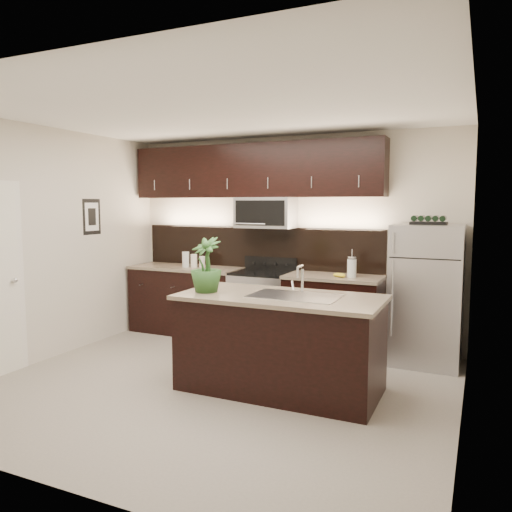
{
  "coord_description": "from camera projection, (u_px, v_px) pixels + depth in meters",
  "views": [
    {
      "loc": [
        2.35,
        -4.23,
        1.82
      ],
      "look_at": [
        0.18,
        0.55,
        1.27
      ],
      "focal_mm": 35.0,
      "sensor_mm": 36.0,
      "label": 1
    }
  ],
  "objects": [
    {
      "name": "ground",
      "position": [
        217.0,
        386.0,
        4.98
      ],
      "size": [
        4.5,
        4.5,
        0.0
      ],
      "primitive_type": "plane",
      "color": "gray",
      "rests_on": "ground"
    },
    {
      "name": "upper_fixtures",
      "position": [
        255.0,
        179.0,
        6.6
      ],
      "size": [
        3.49,
        0.4,
        1.66
      ],
      "color": "black",
      "rests_on": "counter_run"
    },
    {
      "name": "bananas",
      "position": [
        337.0,
        275.0,
        6.02
      ],
      "size": [
        0.19,
        0.18,
        0.05
      ],
      "primitive_type": "ellipsoid",
      "rotation": [
        0.0,
        0.0,
        -0.42
      ],
      "color": "yellow",
      "rests_on": "counter_run"
    },
    {
      "name": "plant",
      "position": [
        206.0,
        265.0,
        4.95
      ],
      "size": [
        0.36,
        0.36,
        0.55
      ],
      "primitive_type": "imported",
      "rotation": [
        0.0,
        0.0,
        -0.19
      ],
      "color": "#295421",
      "rests_on": "island"
    },
    {
      "name": "refrigerator",
      "position": [
        426.0,
        295.0,
        5.63
      ],
      "size": [
        0.77,
        0.69,
        1.59
      ],
      "primitive_type": "cube",
      "color": "#B2B2B7",
      "rests_on": "ground"
    },
    {
      "name": "island",
      "position": [
        280.0,
        343.0,
        4.85
      ],
      "size": [
        1.96,
        0.96,
        0.94
      ],
      "color": "black",
      "rests_on": "ground"
    },
    {
      "name": "counter_run",
      "position": [
        248.0,
        305.0,
        6.65
      ],
      "size": [
        3.51,
        0.65,
        0.94
      ],
      "color": "black",
      "rests_on": "ground"
    },
    {
      "name": "wine_rack",
      "position": [
        429.0,
        221.0,
        5.55
      ],
      "size": [
        0.39,
        0.24,
        0.1
      ],
      "color": "black",
      "rests_on": "refrigerator"
    },
    {
      "name": "sink_faucet",
      "position": [
        295.0,
        295.0,
        4.75
      ],
      "size": [
        0.84,
        0.5,
        0.28
      ],
      "color": "silver",
      "rests_on": "island"
    },
    {
      "name": "room_walls",
      "position": [
        204.0,
        216.0,
        4.82
      ],
      "size": [
        4.52,
        4.02,
        2.71
      ],
      "color": "beige",
      "rests_on": "ground"
    },
    {
      "name": "french_press",
      "position": [
        352.0,
        267.0,
        5.97
      ],
      "size": [
        0.11,
        0.11,
        0.33
      ],
      "rotation": [
        0.0,
        0.0,
        0.08
      ],
      "color": "silver",
      "rests_on": "counter_run"
    },
    {
      "name": "canisters",
      "position": [
        192.0,
        260.0,
        6.92
      ],
      "size": [
        0.31,
        0.16,
        0.21
      ],
      "rotation": [
        0.0,
        0.0,
        0.32
      ],
      "color": "silver",
      "rests_on": "counter_run"
    }
  ]
}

